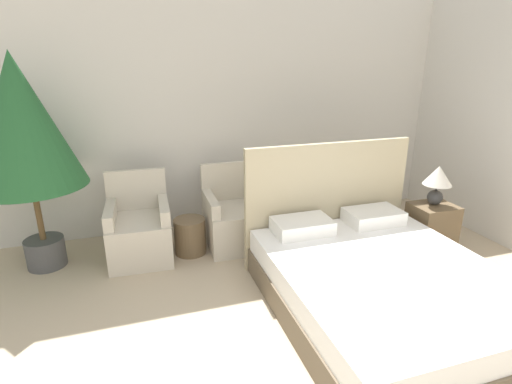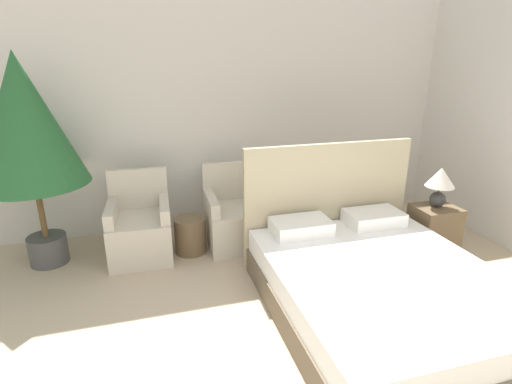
{
  "view_description": "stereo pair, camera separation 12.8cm",
  "coord_description": "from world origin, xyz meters",
  "px_view_note": "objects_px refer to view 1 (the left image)",
  "views": [
    {
      "loc": [
        -1.25,
        -1.1,
        2.14
      ],
      "look_at": [
        0.0,
        2.78,
        0.74
      ],
      "focal_mm": 28.0,
      "sensor_mm": 36.0,
      "label": 1
    },
    {
      "loc": [
        -1.12,
        -1.14,
        2.14
      ],
      "look_at": [
        0.0,
        2.78,
        0.74
      ],
      "focal_mm": 28.0,
      "sensor_mm": 36.0,
      "label": 2
    }
  ],
  "objects_px": {
    "armchair_near_window_right": "(235,221)",
    "table_lamp": "(438,180)",
    "potted_palm": "(22,126)",
    "side_table": "(190,236)",
    "nightstand": "(431,228)",
    "armchair_near_window_left": "(140,233)",
    "bed": "(379,281)"
  },
  "relations": [
    {
      "from": "potted_palm",
      "to": "side_table",
      "type": "relative_size",
      "value": 5.37
    },
    {
      "from": "table_lamp",
      "to": "side_table",
      "type": "distance_m",
      "value": 2.8
    },
    {
      "from": "nightstand",
      "to": "bed",
      "type": "bearing_deg",
      "value": -147.38
    },
    {
      "from": "armchair_near_window_right",
      "to": "side_table",
      "type": "bearing_deg",
      "value": -173.07
    },
    {
      "from": "armchair_near_window_left",
      "to": "potted_palm",
      "type": "xyz_separation_m",
      "value": [
        -0.97,
        0.12,
        1.21
      ]
    },
    {
      "from": "bed",
      "to": "nightstand",
      "type": "bearing_deg",
      "value": 32.62
    },
    {
      "from": "potted_palm",
      "to": "table_lamp",
      "type": "bearing_deg",
      "value": -13.12
    },
    {
      "from": "bed",
      "to": "armchair_near_window_left",
      "type": "xyz_separation_m",
      "value": [
        -1.95,
        1.63,
        0.02
      ]
    },
    {
      "from": "nightstand",
      "to": "side_table",
      "type": "relative_size",
      "value": 1.39
    },
    {
      "from": "table_lamp",
      "to": "side_table",
      "type": "relative_size",
      "value": 1.08
    },
    {
      "from": "armchair_near_window_left",
      "to": "side_table",
      "type": "bearing_deg",
      "value": -3.4
    },
    {
      "from": "potted_palm",
      "to": "side_table",
      "type": "height_order",
      "value": "potted_palm"
    },
    {
      "from": "armchair_near_window_left",
      "to": "nightstand",
      "type": "relative_size",
      "value": 1.64
    },
    {
      "from": "potted_palm",
      "to": "side_table",
      "type": "distance_m",
      "value": 2.0
    },
    {
      "from": "armchair_near_window_left",
      "to": "side_table",
      "type": "relative_size",
      "value": 2.28
    },
    {
      "from": "armchair_near_window_right",
      "to": "nightstand",
      "type": "distance_m",
      "value": 2.24
    },
    {
      "from": "armchair_near_window_right",
      "to": "table_lamp",
      "type": "bearing_deg",
      "value": -21.03
    },
    {
      "from": "bed",
      "to": "potted_palm",
      "type": "xyz_separation_m",
      "value": [
        -2.92,
        1.74,
        1.23
      ]
    },
    {
      "from": "armchair_near_window_left",
      "to": "nightstand",
      "type": "bearing_deg",
      "value": -12.89
    },
    {
      "from": "armchair_near_window_left",
      "to": "armchair_near_window_right",
      "type": "distance_m",
      "value": 1.08
    },
    {
      "from": "bed",
      "to": "side_table",
      "type": "xyz_separation_m",
      "value": [
        -1.41,
        1.57,
        -0.07
      ]
    },
    {
      "from": "armchair_near_window_right",
      "to": "table_lamp",
      "type": "xyz_separation_m",
      "value": [
        2.07,
        -0.84,
        0.56
      ]
    },
    {
      "from": "armchair_near_window_right",
      "to": "potted_palm",
      "type": "distance_m",
      "value": 2.38
    },
    {
      "from": "table_lamp",
      "to": "nightstand",
      "type": "bearing_deg",
      "value": -106.46
    },
    {
      "from": "armchair_near_window_left",
      "to": "side_table",
      "type": "xyz_separation_m",
      "value": [
        0.54,
        -0.05,
        -0.09
      ]
    },
    {
      "from": "potted_palm",
      "to": "nightstand",
      "type": "xyz_separation_m",
      "value": [
        4.12,
        -0.98,
        -1.22
      ]
    },
    {
      "from": "nightstand",
      "to": "side_table",
      "type": "distance_m",
      "value": 2.73
    },
    {
      "from": "bed",
      "to": "table_lamp",
      "type": "bearing_deg",
      "value": 33.07
    },
    {
      "from": "armchair_near_window_right",
      "to": "table_lamp",
      "type": "relative_size",
      "value": 2.11
    },
    {
      "from": "potted_palm",
      "to": "armchair_near_window_left",
      "type": "bearing_deg",
      "value": -6.86
    },
    {
      "from": "nightstand",
      "to": "armchair_near_window_left",
      "type": "bearing_deg",
      "value": 164.7
    },
    {
      "from": "bed",
      "to": "table_lamp",
      "type": "height_order",
      "value": "bed"
    }
  ]
}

